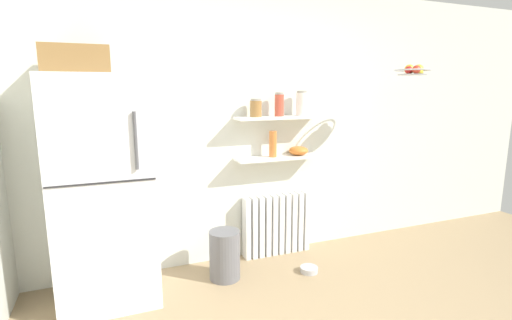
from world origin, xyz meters
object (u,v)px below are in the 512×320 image
Objects in this scene: hanging_fruit_basket at (413,70)px; storage_jar_2 at (302,103)px; storage_jar_0 at (256,108)px; pet_food_bowl at (309,270)px; shelf_bowl at (298,151)px; storage_jar_1 at (279,105)px; radiator at (277,224)px; trash_bin at (225,255)px; refrigerator at (103,186)px; vase at (273,144)px.

storage_jar_2 is at bearing 153.00° from hanging_fruit_basket.
storage_jar_0 reaches higher than pet_food_bowl.
shelf_bowl is at bearing 153.61° from hanging_fruit_basket.
storage_jar_0 is at bearing 180.00° from storage_jar_1.
pet_food_bowl is at bearing 179.54° from hanging_fruit_basket.
shelf_bowl is at bearing 76.64° from pet_food_bowl.
pet_food_bowl is at bearing -103.36° from shelf_bowl.
shelf_bowl is at bearing -7.99° from radiator.
hanging_fruit_basket is at bearing -0.46° from pet_food_bowl.
trash_bin reaches higher than pet_food_bowl.
hanging_fruit_basket is (1.04, -0.01, 1.80)m from pet_food_bowl.
hanging_fruit_basket reaches higher than radiator.
shelf_bowl is (1.80, 0.22, 0.13)m from refrigerator.
trash_bin is at bearing -154.66° from radiator.
storage_jar_0 is 0.39m from vase.
hanging_fruit_basket is at bearing -5.07° from refrigerator.
storage_jar_1 is at bearing 23.11° from trash_bin.
storage_jar_0 is 0.48m from storage_jar_2.
vase is at bearing 8.24° from refrigerator.
refrigerator is at bearing -173.01° from shelf_bowl.
pet_food_bowl is at bearing -13.60° from trash_bin.
storage_jar_2 is (1.82, 0.22, 0.59)m from refrigerator.
storage_jar_1 reaches higher than trash_bin.
refrigerator reaches higher than shelf_bowl.
refrigerator is 8.72× the size of storage_jar_1.
storage_jar_0 is 0.62m from shelf_bowl.
vase is (-0.30, -0.00, -0.38)m from storage_jar_2.
shelf_bowl is 1.23m from trash_bin.
pet_food_bowl is 2.08m from hanging_fruit_basket.
hanging_fruit_basket reaches higher than shelf_bowl.
storage_jar_1 reaches higher than pet_food_bowl.
refrigerator is 1.93m from storage_jar_2.
refrigerator is 2.89m from hanging_fruit_basket.
vase reaches higher than pet_food_bowl.
storage_jar_1 is at bearing -180.00° from storage_jar_2.
storage_jar_2 is 0.46m from shelf_bowl.
shelf_bowl is at bearing 17.75° from trash_bin.
radiator is 1.20m from storage_jar_1.
pet_food_bowl is at bearing -77.70° from radiator.
radiator reaches higher than pet_food_bowl.
shelf_bowl is at bearing 0.00° from vase.
trash_bin is 1.38× the size of hanging_fruit_basket.
hanging_fruit_basket reaches higher than storage_jar_1.
refrigerator is at bearing -172.08° from storage_jar_1.
storage_jar_0 is at bearing 127.11° from pet_food_bowl.
radiator is at bearing 8.98° from refrigerator.
storage_jar_1 is at bearing 158.02° from hanging_fruit_basket.
trash_bin is at bearing -145.83° from storage_jar_0.
hanging_fruit_basket is at bearing -26.39° from shelf_bowl.
refrigerator is 1.82m from shelf_bowl.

